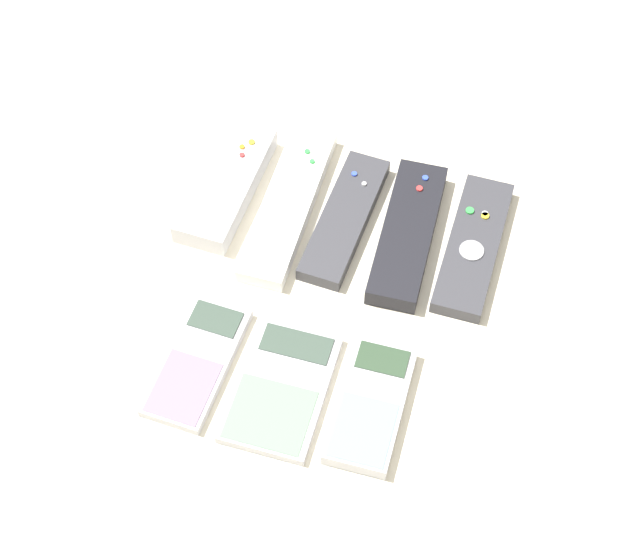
% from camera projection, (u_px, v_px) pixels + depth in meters
% --- Properties ---
extents(ground_plane, '(3.00, 3.00, 0.00)m').
position_uv_depth(ground_plane, '(310.00, 315.00, 1.07)').
color(ground_plane, beige).
extents(remote_0, '(0.06, 0.16, 0.03)m').
position_uv_depth(remote_0, '(226.00, 185.00, 1.14)').
color(remote_0, '#B7B7BC').
rests_on(remote_0, ground_plane).
extents(remote_1, '(0.05, 0.21, 0.02)m').
position_uv_depth(remote_1, '(288.00, 204.00, 1.13)').
color(remote_1, white).
rests_on(remote_1, ground_plane).
extents(remote_2, '(0.05, 0.17, 0.02)m').
position_uv_depth(remote_2, '(347.00, 219.00, 1.12)').
color(remote_2, '#333338').
rests_on(remote_2, ground_plane).
extents(remote_3, '(0.06, 0.18, 0.02)m').
position_uv_depth(remote_3, '(407.00, 234.00, 1.11)').
color(remote_3, black).
rests_on(remote_3, ground_plane).
extents(remote_4, '(0.05, 0.17, 0.02)m').
position_uv_depth(remote_4, '(473.00, 246.00, 1.10)').
color(remote_4, '#333338').
rests_on(remote_4, ground_plane).
extents(calculator_0, '(0.07, 0.14, 0.01)m').
position_uv_depth(calculator_0, '(197.00, 362.00, 1.03)').
color(calculator_0, '#B2B2B7').
rests_on(calculator_0, ground_plane).
extents(calculator_1, '(0.09, 0.14, 0.01)m').
position_uv_depth(calculator_1, '(281.00, 388.00, 1.02)').
color(calculator_1, '#B2B2B7').
rests_on(calculator_1, ground_plane).
extents(calculator_2, '(0.07, 0.14, 0.02)m').
position_uv_depth(calculator_2, '(371.00, 405.00, 1.00)').
color(calculator_2, '#B2B2B7').
rests_on(calculator_2, ground_plane).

